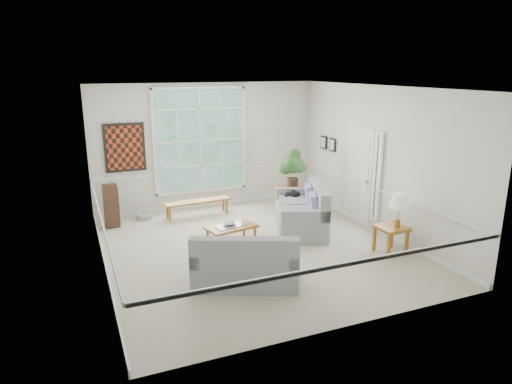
% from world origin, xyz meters
% --- Properties ---
extents(floor, '(5.50, 6.00, 0.01)m').
position_xyz_m(floor, '(0.00, 0.00, -0.01)').
color(floor, '#AEA995').
rests_on(floor, ground).
extents(ceiling, '(5.50, 6.00, 0.02)m').
position_xyz_m(ceiling, '(0.00, 0.00, 3.00)').
color(ceiling, white).
rests_on(ceiling, ground).
extents(wall_back, '(5.50, 0.02, 3.00)m').
position_xyz_m(wall_back, '(0.00, 3.00, 1.50)').
color(wall_back, silver).
rests_on(wall_back, ground).
extents(wall_front, '(5.50, 0.02, 3.00)m').
position_xyz_m(wall_front, '(0.00, -3.00, 1.50)').
color(wall_front, silver).
rests_on(wall_front, ground).
extents(wall_left, '(0.02, 6.00, 3.00)m').
position_xyz_m(wall_left, '(-2.75, 0.00, 1.50)').
color(wall_left, silver).
rests_on(wall_left, ground).
extents(wall_right, '(0.02, 6.00, 3.00)m').
position_xyz_m(wall_right, '(2.75, 0.00, 1.50)').
color(wall_right, silver).
rests_on(wall_right, ground).
extents(window_back, '(2.30, 0.08, 2.40)m').
position_xyz_m(window_back, '(-0.20, 2.96, 1.65)').
color(window_back, white).
rests_on(window_back, wall_back).
extents(entry_door, '(0.08, 0.90, 2.10)m').
position_xyz_m(entry_door, '(2.71, 0.60, 1.05)').
color(entry_door, white).
rests_on(entry_door, floor).
extents(door_sidelight, '(0.08, 0.26, 1.90)m').
position_xyz_m(door_sidelight, '(2.71, -0.03, 1.15)').
color(door_sidelight, white).
rests_on(door_sidelight, wall_right).
extents(wall_art, '(0.90, 0.06, 1.10)m').
position_xyz_m(wall_art, '(-1.95, 2.95, 1.60)').
color(wall_art, maroon).
rests_on(wall_art, wall_back).
extents(wall_frame_near, '(0.04, 0.26, 0.32)m').
position_xyz_m(wall_frame_near, '(2.71, 1.75, 1.55)').
color(wall_frame_near, black).
rests_on(wall_frame_near, wall_right).
extents(wall_frame_far, '(0.04, 0.26, 0.32)m').
position_xyz_m(wall_frame_far, '(2.71, 2.15, 1.55)').
color(wall_frame_far, black).
rests_on(wall_frame_far, wall_right).
extents(loveseat_right, '(1.56, 2.06, 0.99)m').
position_xyz_m(loveseat_right, '(1.28, 0.59, 0.50)').
color(loveseat_right, gray).
rests_on(loveseat_right, floor).
extents(loveseat_front, '(1.85, 1.44, 0.89)m').
position_xyz_m(loveseat_front, '(-0.70, -1.31, 0.45)').
color(loveseat_front, gray).
rests_on(loveseat_front, floor).
extents(coffee_table, '(1.05, 0.71, 0.36)m').
position_xyz_m(coffee_table, '(-0.33, 0.41, 0.18)').
color(coffee_table, '#945E21').
rests_on(coffee_table, floor).
extents(pewter_bowl, '(0.32, 0.32, 0.07)m').
position_xyz_m(pewter_bowl, '(-0.35, 0.45, 0.40)').
color(pewter_bowl, '#9C9CA2').
rests_on(pewter_bowl, coffee_table).
extents(window_bench, '(1.57, 0.41, 0.36)m').
position_xyz_m(window_bench, '(-0.49, 2.33, 0.18)').
color(window_bench, '#945E21').
rests_on(window_bench, floor).
extents(end_table, '(0.71, 0.71, 0.60)m').
position_xyz_m(end_table, '(1.64, 1.78, 0.30)').
color(end_table, '#945E21').
rests_on(end_table, floor).
extents(houseplant, '(0.73, 0.73, 0.92)m').
position_xyz_m(houseplant, '(1.66, 1.74, 1.06)').
color(houseplant, '#2B5527').
rests_on(houseplant, end_table).
extents(side_table, '(0.53, 0.53, 0.52)m').
position_xyz_m(side_table, '(2.23, -1.18, 0.26)').
color(side_table, '#945E21').
rests_on(side_table, floor).
extents(table_lamp, '(0.37, 0.37, 0.63)m').
position_xyz_m(table_lamp, '(2.29, -1.25, 0.84)').
color(table_lamp, white).
rests_on(table_lamp, side_table).
extents(pet_bed, '(0.50, 0.50, 0.11)m').
position_xyz_m(pet_bed, '(-1.68, 2.59, 0.06)').
color(pet_bed, gray).
rests_on(pet_bed, floor).
extents(floor_speaker, '(0.30, 0.24, 0.94)m').
position_xyz_m(floor_speaker, '(-2.40, 2.28, 0.47)').
color(floor_speaker, '#392319').
rests_on(floor_speaker, floor).
extents(cat, '(0.43, 0.35, 0.18)m').
position_xyz_m(cat, '(1.41, 1.24, 0.60)').
color(cat, black).
rests_on(cat, loveseat_right).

